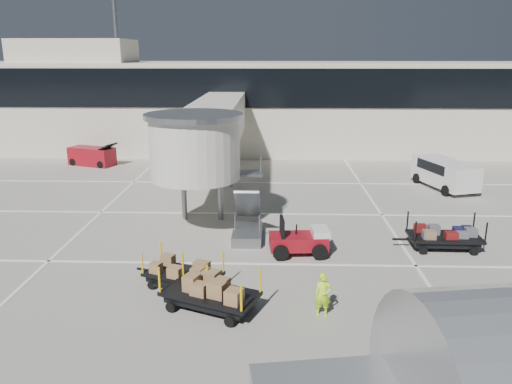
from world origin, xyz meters
TOP-DOWN VIEW (x-y plane):
  - ground at (0.00, 0.00)m, footprint 140.00×140.00m
  - lane_markings at (-0.67, 9.33)m, footprint 40.00×30.00m
  - terminal at (-0.35, 29.94)m, footprint 64.00×12.11m
  - jet_bridge at (-3.97, 12.26)m, footprint 5.70×20.40m
  - baggage_tug at (1.08, 3.22)m, footprint 2.73×1.86m
  - suitcase_cart at (7.84, 4.02)m, footprint 4.01×1.67m
  - box_cart_near at (-2.27, -2.05)m, footprint 4.14×2.84m
  - box_cart_far at (-3.63, -0.23)m, footprint 3.67×2.41m
  - ground_worker at (1.57, -2.31)m, footprint 0.58×0.39m
  - minivan at (11.33, 15.06)m, footprint 3.38×5.38m
  - belt_loader at (-14.81, 21.32)m, footprint 4.22×2.70m

SIDE VIEW (x-z plane):
  - ground at x=0.00m, z-range 0.00..0.00m
  - lane_markings at x=-0.67m, z-range 0.00..0.02m
  - box_cart_far at x=-3.63m, z-range -0.18..1.25m
  - suitcase_cart at x=7.84m, z-range -0.22..1.35m
  - box_cart_near at x=-2.27m, z-range -0.18..1.43m
  - baggage_tug at x=1.08m, z-range -0.24..1.49m
  - belt_loader at x=-14.81m, z-range -0.23..1.68m
  - ground_worker at x=1.57m, z-range 0.00..1.59m
  - minivan at x=11.33m, z-range 0.19..2.09m
  - terminal at x=-0.35m, z-range -3.49..11.71m
  - jet_bridge at x=-3.97m, z-range 1.27..7.30m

